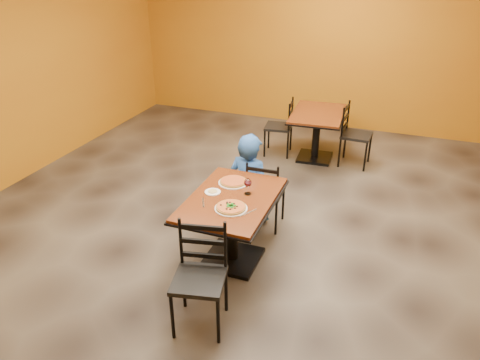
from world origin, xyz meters
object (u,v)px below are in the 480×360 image
at_px(table_second, 317,125).
at_px(chair_main_far, 266,192).
at_px(chair_second_left, 278,127).
at_px(plate_far, 233,183).
at_px(plate_main, 231,208).
at_px(pizza_main, 231,207).
at_px(side_plate, 213,192).
at_px(chair_second_right, 357,136).
at_px(chair_main_near, 199,281).
at_px(diner, 250,177).
at_px(wine_glass, 248,186).
at_px(pizza_far, 233,181).
at_px(table_main, 232,214).

distance_m(table_second, chair_main_far, 2.10).
height_order(chair_main_far, chair_second_left, chair_second_left).
bearing_deg(plate_far, plate_main, -70.95).
bearing_deg(chair_second_left, pizza_main, 0.75).
height_order(chair_main_far, side_plate, chair_main_far).
bearing_deg(chair_second_right, side_plate, 162.69).
distance_m(chair_main_near, diner, 1.85).
height_order(plate_far, wine_glass, wine_glass).
xyz_separation_m(chair_second_right, pizza_far, (-0.95, -2.59, 0.31)).
bearing_deg(diner, plate_main, 112.80).
distance_m(chair_main_near, chair_second_left, 3.86).
relative_size(table_main, chair_main_far, 1.44).
xyz_separation_m(table_second, chair_second_right, (0.60, 0.00, -0.09)).
bearing_deg(chair_second_left, chair_main_near, -0.68).
bearing_deg(chair_main_near, pizza_main, 77.83).
bearing_deg(pizza_main, chair_second_right, 75.98).
relative_size(table_main, chair_main_near, 1.31).
height_order(plate_main, pizza_far, pizza_far).
height_order(chair_main_near, chair_main_far, chair_main_near).
xyz_separation_m(chair_second_left, pizza_main, (0.43, -3.10, 0.33)).
xyz_separation_m(diner, plate_main, (0.20, -1.10, 0.21)).
bearing_deg(diner, chair_second_left, -71.12).
relative_size(pizza_far, side_plate, 1.75).
bearing_deg(table_second, wine_glass, -92.60).
height_order(chair_second_left, wine_glass, wine_glass).
bearing_deg(chair_main_near, pizza_far, 85.63).
bearing_deg(table_second, table_main, -94.85).
bearing_deg(pizza_main, chair_main_far, 88.25).
xyz_separation_m(diner, wine_glass, (0.25, -0.76, 0.30)).
distance_m(table_second, chair_second_left, 0.61).
xyz_separation_m(chair_main_near, plate_main, (-0.00, 0.74, 0.29)).
distance_m(table_second, chair_second_right, 0.61).
relative_size(table_main, plate_far, 3.97).
relative_size(table_main, table_second, 1.04).
xyz_separation_m(chair_second_right, side_plate, (-1.06, -2.86, 0.29)).
bearing_deg(table_main, side_plate, 171.81).
bearing_deg(diner, chair_main_far, 170.23).
distance_m(chair_second_left, diner, 2.02).
distance_m(table_main, side_plate, 0.30).
xyz_separation_m(chair_second_left, wine_glass, (0.48, -2.76, 0.40)).
bearing_deg(plate_main, chair_second_right, 75.98).
bearing_deg(plate_main, chair_main_near, -89.65).
distance_m(chair_main_far, plate_far, 0.63).
height_order(pizza_main, wine_glass, wine_glass).
bearing_deg(diner, pizza_far, 105.08).
distance_m(table_main, chair_second_left, 2.91).
bearing_deg(plate_far, wine_glass, -37.62).
relative_size(chair_second_right, plate_main, 2.99).
bearing_deg(diner, table_second, -88.17).
height_order(chair_main_near, chair_second_left, chair_main_near).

